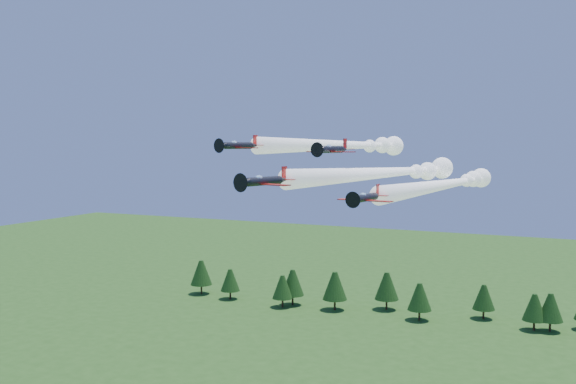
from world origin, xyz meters
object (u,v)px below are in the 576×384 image
at_px(plane_left, 348,145).
at_px(plane_slot, 332,149).
at_px(plane_right, 449,184).
at_px(plane_lead, 389,172).

xyz_separation_m(plane_left, plane_slot, (4.68, -20.15, -0.56)).
distance_m(plane_right, plane_slot, 26.40).
relative_size(plane_lead, plane_slot, 6.25).
distance_m(plane_lead, plane_slot, 11.77).
bearing_deg(plane_lead, plane_left, 148.60).
height_order(plane_right, plane_slot, plane_slot).
relative_size(plane_left, plane_right, 0.81).
bearing_deg(plane_slot, plane_left, 113.57).
xyz_separation_m(plane_left, plane_right, (16.89, 2.52, -6.41)).
xyz_separation_m(plane_right, plane_slot, (-12.21, -22.67, 5.85)).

